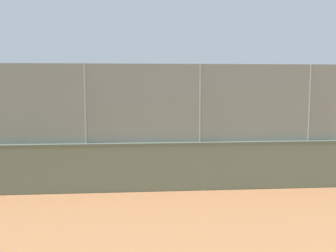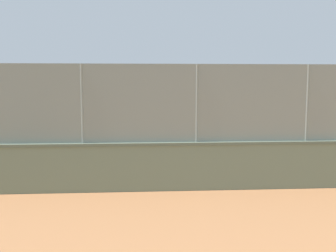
% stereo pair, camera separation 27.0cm
% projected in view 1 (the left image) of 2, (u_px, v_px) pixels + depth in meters
% --- Properties ---
extents(ground_plane, '(260.00, 260.00, 0.00)m').
position_uv_depth(ground_plane, '(96.00, 132.00, 22.70)').
color(ground_plane, '#A36B42').
extents(perimeter_wall, '(30.89, 1.03, 1.31)m').
position_uv_depth(perimeter_wall, '(87.00, 167.00, 10.25)').
color(perimeter_wall, slate).
rests_on(perimeter_wall, ground_plane).
extents(fence_panel_on_wall, '(30.34, 0.69, 2.08)m').
position_uv_depth(fence_panel_on_wall, '(86.00, 104.00, 10.06)').
color(fence_panel_on_wall, gray).
rests_on(fence_panel_on_wall, perimeter_wall).
extents(player_baseline_waiting, '(0.79, 1.23, 1.73)m').
position_uv_depth(player_baseline_waiting, '(163.00, 114.00, 23.09)').
color(player_baseline_waiting, navy).
rests_on(player_baseline_waiting, ground_plane).
extents(player_foreground_swinging, '(0.77, 0.99, 1.45)m').
position_uv_depth(player_foreground_swinging, '(208.00, 126.00, 18.25)').
color(player_foreground_swinging, navy).
rests_on(player_foreground_swinging, ground_plane).
extents(sports_ball, '(0.24, 0.24, 0.24)m').
position_uv_depth(sports_ball, '(147.00, 134.00, 21.14)').
color(sports_ball, yellow).
rests_on(sports_ball, ground_plane).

